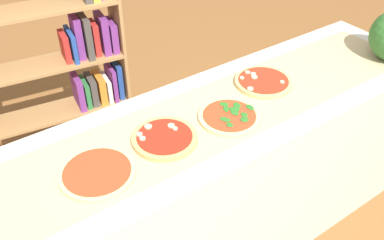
{
  "coord_description": "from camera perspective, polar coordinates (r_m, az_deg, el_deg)",
  "views": [
    {
      "loc": [
        -0.79,
        -1.12,
        2.0
      ],
      "look_at": [
        0.0,
        0.0,
        0.94
      ],
      "focal_mm": 39.44,
      "sensor_mm": 36.0,
      "label": 1
    }
  ],
  "objects": [
    {
      "name": "pizza_spinach_2",
      "position": [
        1.78,
        5.11,
        0.5
      ],
      "size": [
        0.26,
        0.26,
        0.02
      ],
      "color": "#E5C17F",
      "rests_on": "parchment_paper"
    },
    {
      "name": "pizza_mushroom_3",
      "position": [
        2.01,
        9.59,
        5.11
      ],
      "size": [
        0.27,
        0.27,
        0.03
      ],
      "color": "#DBB26B",
      "rests_on": "parchment_paper"
    },
    {
      "name": "parchment_paper",
      "position": [
        1.75,
        0.0,
        -0.49
      ],
      "size": [
        2.43,
        0.42,
        0.0
      ],
      "primitive_type": "cube",
      "color": "tan",
      "rests_on": "counter"
    },
    {
      "name": "counter",
      "position": [
        2.06,
        0.0,
        -10.6
      ],
      "size": [
        2.63,
        0.62,
        0.92
      ],
      "primitive_type": "cube",
      "color": "beige",
      "rests_on": "ground_plane"
    },
    {
      "name": "pizza_plain_0",
      "position": [
        1.56,
        -12.69,
        -6.96
      ],
      "size": [
        0.28,
        0.28,
        0.02
      ],
      "color": "#E5C17F",
      "rests_on": "parchment_paper"
    },
    {
      "name": "pizza_mushroom_1",
      "position": [
        1.66,
        -3.75,
        -2.43
      ],
      "size": [
        0.26,
        0.26,
        0.03
      ],
      "color": "tan",
      "rests_on": "parchment_paper"
    },
    {
      "name": "bookshelf",
      "position": [
        2.74,
        -15.68,
        7.16
      ],
      "size": [
        0.91,
        0.37,
        1.42
      ],
      "color": "#A87A47",
      "rests_on": "ground_plane"
    }
  ]
}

